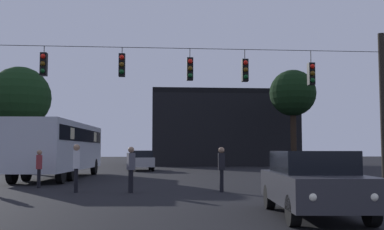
{
  "coord_description": "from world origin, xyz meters",
  "views": [
    {
      "loc": [
        -0.03,
        -4.54,
        1.53
      ],
      "look_at": [
        1.71,
        16.59,
        3.15
      ],
      "focal_mm": 43.52,
      "sensor_mm": 36.0,
      "label": 1
    }
  ],
  "objects_px": {
    "tree_left_silhouette": "(20,98)",
    "tree_behind_building": "(293,94)",
    "city_bus": "(61,144)",
    "pedestrian_crossing_center": "(131,167)",
    "pedestrian_trailing": "(39,167)",
    "car_far_left": "(141,160)",
    "car_near_right": "(313,182)",
    "pedestrian_near_bus": "(76,165)",
    "pedestrian_crossing_left": "(221,167)"
  },
  "relations": [
    {
      "from": "tree_behind_building",
      "to": "pedestrian_trailing",
      "type": "bearing_deg",
      "value": -130.84
    },
    {
      "from": "pedestrian_crossing_left",
      "to": "tree_left_silhouette",
      "type": "bearing_deg",
      "value": 126.04
    },
    {
      "from": "city_bus",
      "to": "pedestrian_crossing_center",
      "type": "height_order",
      "value": "city_bus"
    },
    {
      "from": "pedestrian_crossing_center",
      "to": "tree_left_silhouette",
      "type": "distance_m",
      "value": 19.12
    },
    {
      "from": "city_bus",
      "to": "pedestrian_trailing",
      "type": "distance_m",
      "value": 6.57
    },
    {
      "from": "pedestrian_trailing",
      "to": "pedestrian_crossing_left",
      "type": "bearing_deg",
      "value": -19.37
    },
    {
      "from": "pedestrian_trailing",
      "to": "tree_behind_building",
      "type": "distance_m",
      "value": 25.95
    },
    {
      "from": "tree_left_silhouette",
      "to": "car_far_left",
      "type": "bearing_deg",
      "value": 14.43
    },
    {
      "from": "tree_left_silhouette",
      "to": "tree_behind_building",
      "type": "xyz_separation_m",
      "value": [
        21.38,
        5.23,
        1.15
      ]
    },
    {
      "from": "tree_left_silhouette",
      "to": "pedestrian_near_bus",
      "type": "bearing_deg",
      "value": -67.65
    },
    {
      "from": "pedestrian_crossing_center",
      "to": "pedestrian_trailing",
      "type": "bearing_deg",
      "value": 146.74
    },
    {
      "from": "pedestrian_trailing",
      "to": "pedestrian_crossing_center",
      "type": "bearing_deg",
      "value": -33.26
    },
    {
      "from": "car_far_left",
      "to": "pedestrian_crossing_left",
      "type": "bearing_deg",
      "value": -79.49
    },
    {
      "from": "car_near_right",
      "to": "pedestrian_crossing_left",
      "type": "height_order",
      "value": "pedestrian_crossing_left"
    },
    {
      "from": "car_near_right",
      "to": "pedestrian_crossing_center",
      "type": "relative_size",
      "value": 2.67
    },
    {
      "from": "pedestrian_near_bus",
      "to": "pedestrian_crossing_left",
      "type": "bearing_deg",
      "value": -2.88
    },
    {
      "from": "pedestrian_near_bus",
      "to": "tree_left_silhouette",
      "type": "distance_m",
      "value": 18.04
    },
    {
      "from": "car_near_right",
      "to": "car_far_left",
      "type": "xyz_separation_m",
      "value": [
        -4.68,
        25.13,
        0.0
      ]
    },
    {
      "from": "car_far_left",
      "to": "pedestrian_crossing_center",
      "type": "height_order",
      "value": "pedestrian_crossing_center"
    },
    {
      "from": "car_near_right",
      "to": "pedestrian_trailing",
      "type": "distance_m",
      "value": 12.3
    },
    {
      "from": "city_bus",
      "to": "pedestrian_crossing_center",
      "type": "distance_m",
      "value": 10.03
    },
    {
      "from": "city_bus",
      "to": "pedestrian_near_bus",
      "type": "relative_size",
      "value": 6.34
    },
    {
      "from": "pedestrian_crossing_left",
      "to": "tree_behind_building",
      "type": "relative_size",
      "value": 0.2
    },
    {
      "from": "car_near_right",
      "to": "car_far_left",
      "type": "bearing_deg",
      "value": 100.55
    },
    {
      "from": "city_bus",
      "to": "tree_left_silhouette",
      "type": "relative_size",
      "value": 1.49
    },
    {
      "from": "city_bus",
      "to": "tree_behind_building",
      "type": "xyz_separation_m",
      "value": [
        17.0,
        12.7,
        4.52
      ]
    },
    {
      "from": "city_bus",
      "to": "car_far_left",
      "type": "bearing_deg",
      "value": 66.79
    },
    {
      "from": "car_far_left",
      "to": "pedestrian_trailing",
      "type": "xyz_separation_m",
      "value": [
        -3.73,
        -16.15,
        0.07
      ]
    },
    {
      "from": "car_far_left",
      "to": "pedestrian_near_bus",
      "type": "distance_m",
      "value": 18.51
    },
    {
      "from": "car_far_left",
      "to": "pedestrian_crossing_center",
      "type": "xyz_separation_m",
      "value": [
        0.14,
        -18.69,
        0.15
      ]
    },
    {
      "from": "pedestrian_trailing",
      "to": "tree_left_silhouette",
      "type": "relative_size",
      "value": 0.21
    },
    {
      "from": "pedestrian_crossing_center",
      "to": "pedestrian_crossing_left",
      "type": "bearing_deg",
      "value": 0.16
    },
    {
      "from": "pedestrian_trailing",
      "to": "tree_behind_building",
      "type": "xyz_separation_m",
      "value": [
        16.58,
        19.18,
        5.52
      ]
    },
    {
      "from": "tree_left_silhouette",
      "to": "tree_behind_building",
      "type": "bearing_deg",
      "value": 13.75
    },
    {
      "from": "car_far_left",
      "to": "tree_left_silhouette",
      "type": "relative_size",
      "value": 0.6
    },
    {
      "from": "pedestrian_crossing_left",
      "to": "tree_behind_building",
      "type": "xyz_separation_m",
      "value": [
        9.38,
        21.71,
        5.45
      ]
    },
    {
      "from": "pedestrian_near_bus",
      "to": "tree_behind_building",
      "type": "bearing_deg",
      "value": 55.55
    },
    {
      "from": "pedestrian_crossing_center",
      "to": "tree_left_silhouette",
      "type": "xyz_separation_m",
      "value": [
        -8.67,
        16.49,
        4.3
      ]
    },
    {
      "from": "pedestrian_crossing_left",
      "to": "tree_behind_building",
      "type": "distance_m",
      "value": 24.27
    },
    {
      "from": "car_near_right",
      "to": "pedestrian_crossing_left",
      "type": "xyz_separation_m",
      "value": [
        -1.21,
        6.45,
        0.14
      ]
    },
    {
      "from": "car_far_left",
      "to": "pedestrian_crossing_left",
      "type": "relative_size",
      "value": 2.68
    },
    {
      "from": "pedestrian_crossing_left",
      "to": "tree_behind_building",
      "type": "bearing_deg",
      "value": 66.63
    },
    {
      "from": "car_far_left",
      "to": "pedestrian_crossing_center",
      "type": "relative_size",
      "value": 2.66
    },
    {
      "from": "pedestrian_crossing_left",
      "to": "pedestrian_near_bus",
      "type": "distance_m",
      "value": 5.33
    },
    {
      "from": "city_bus",
      "to": "car_far_left",
      "type": "distance_m",
      "value": 10.57
    },
    {
      "from": "pedestrian_crossing_left",
      "to": "tree_left_silhouette",
      "type": "height_order",
      "value": "tree_left_silhouette"
    },
    {
      "from": "tree_behind_building",
      "to": "car_far_left",
      "type": "bearing_deg",
      "value": -166.71
    },
    {
      "from": "tree_behind_building",
      "to": "city_bus",
      "type": "bearing_deg",
      "value": -143.22
    },
    {
      "from": "tree_left_silhouette",
      "to": "tree_behind_building",
      "type": "distance_m",
      "value": 22.04
    },
    {
      "from": "car_near_right",
      "to": "tree_left_silhouette",
      "type": "distance_m",
      "value": 26.83
    }
  ]
}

